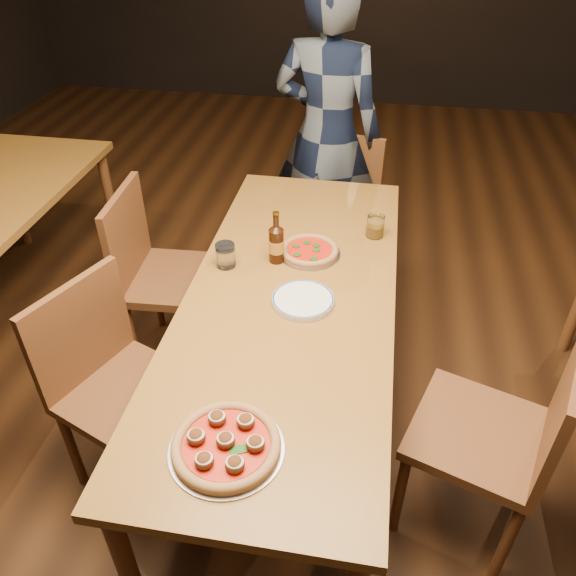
% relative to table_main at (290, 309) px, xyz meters
% --- Properties ---
extents(ground, '(9.00, 9.00, 0.00)m').
position_rel_table_main_xyz_m(ground, '(0.00, 0.00, -0.68)').
color(ground, black).
extents(table_main, '(0.80, 2.00, 0.75)m').
position_rel_table_main_xyz_m(table_main, '(0.00, 0.00, 0.00)').
color(table_main, brown).
rests_on(table_main, ground).
extents(chair_main_nw, '(0.57, 0.57, 0.94)m').
position_rel_table_main_xyz_m(chair_main_nw, '(-0.56, -0.35, -0.21)').
color(chair_main_nw, '#553316').
rests_on(chair_main_nw, ground).
extents(chair_main_sw, '(0.47, 0.47, 0.96)m').
position_rel_table_main_xyz_m(chair_main_sw, '(-0.62, 0.38, -0.20)').
color(chair_main_sw, '#553316').
rests_on(chair_main_sw, ground).
extents(chair_main_e, '(0.57, 0.57, 0.96)m').
position_rel_table_main_xyz_m(chair_main_e, '(0.73, -0.33, -0.20)').
color(chair_main_e, '#553316').
rests_on(chair_main_e, ground).
extents(chair_end, '(0.51, 0.51, 0.91)m').
position_rel_table_main_xyz_m(chair_end, '(0.06, 1.15, -0.22)').
color(chair_end, '#553316').
rests_on(chair_end, ground).
extents(pizza_meatball, '(0.33, 0.33, 0.06)m').
position_rel_table_main_xyz_m(pizza_meatball, '(-0.06, -0.74, 0.09)').
color(pizza_meatball, '#B7B7BF').
rests_on(pizza_meatball, table_main).
extents(pizza_margherita, '(0.26, 0.26, 0.03)m').
position_rel_table_main_xyz_m(pizza_margherita, '(0.03, 0.29, 0.09)').
color(pizza_margherita, '#B7B7BF').
rests_on(pizza_margherita, table_main).
extents(plate_stack, '(0.23, 0.23, 0.02)m').
position_rel_table_main_xyz_m(plate_stack, '(0.06, -0.04, 0.08)').
color(plate_stack, white).
rests_on(plate_stack, table_main).
extents(beer_bottle, '(0.06, 0.06, 0.22)m').
position_rel_table_main_xyz_m(beer_bottle, '(-0.09, 0.22, 0.15)').
color(beer_bottle, black).
rests_on(beer_bottle, table_main).
extents(water_glass, '(0.08, 0.08, 0.10)m').
position_rel_table_main_xyz_m(water_glass, '(-0.29, 0.15, 0.12)').
color(water_glass, white).
rests_on(water_glass, table_main).
extents(amber_glass, '(0.08, 0.08, 0.10)m').
position_rel_table_main_xyz_m(amber_glass, '(0.30, 0.49, 0.12)').
color(amber_glass, '#8B5D0F').
rests_on(amber_glass, table_main).
extents(diner, '(0.70, 0.53, 1.71)m').
position_rel_table_main_xyz_m(diner, '(-0.01, 1.34, 0.18)').
color(diner, black).
rests_on(diner, ground).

